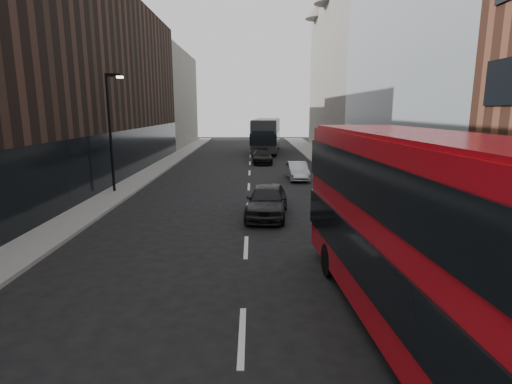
{
  "coord_description": "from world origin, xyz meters",
  "views": [
    {
      "loc": [
        0.25,
        -6.24,
        5.05
      ],
      "look_at": [
        0.36,
        6.13,
        2.5
      ],
      "focal_mm": 28.0,
      "sensor_mm": 36.0,
      "label": 1
    }
  ],
  "objects_px": {
    "red_bus": "(427,231)",
    "car_a": "(267,200)",
    "car_b": "(297,171)",
    "grey_bus": "(267,135)",
    "car_c": "(262,156)",
    "street_lamp": "(111,125)"
  },
  "relations": [
    {
      "from": "red_bus",
      "to": "grey_bus",
      "type": "bearing_deg",
      "value": 89.29
    },
    {
      "from": "grey_bus",
      "to": "car_b",
      "type": "xyz_separation_m",
      "value": [
        1.6,
        -19.34,
        -1.49
      ]
    },
    {
      "from": "car_a",
      "to": "red_bus",
      "type": "bearing_deg",
      "value": -67.63
    },
    {
      "from": "grey_bus",
      "to": "car_c",
      "type": "xyz_separation_m",
      "value": [
        -0.79,
        -10.22,
        -1.47
      ]
    },
    {
      "from": "car_a",
      "to": "car_b",
      "type": "height_order",
      "value": "car_a"
    },
    {
      "from": "car_a",
      "to": "car_b",
      "type": "bearing_deg",
      "value": 82.44
    },
    {
      "from": "grey_bus",
      "to": "car_c",
      "type": "height_order",
      "value": "grey_bus"
    },
    {
      "from": "street_lamp",
      "to": "car_a",
      "type": "distance_m",
      "value": 11.24
    },
    {
      "from": "street_lamp",
      "to": "car_b",
      "type": "distance_m",
      "value": 13.24
    },
    {
      "from": "street_lamp",
      "to": "car_b",
      "type": "height_order",
      "value": "street_lamp"
    },
    {
      "from": "grey_bus",
      "to": "car_c",
      "type": "bearing_deg",
      "value": -88.92
    },
    {
      "from": "red_bus",
      "to": "car_a",
      "type": "bearing_deg",
      "value": 102.33
    },
    {
      "from": "street_lamp",
      "to": "car_c",
      "type": "xyz_separation_m",
      "value": [
        9.39,
        14.01,
        -3.52
      ]
    },
    {
      "from": "car_b",
      "to": "car_c",
      "type": "height_order",
      "value": "car_c"
    },
    {
      "from": "car_a",
      "to": "car_b",
      "type": "relative_size",
      "value": 1.19
    },
    {
      "from": "car_a",
      "to": "car_c",
      "type": "relative_size",
      "value": 1.01
    },
    {
      "from": "grey_bus",
      "to": "car_a",
      "type": "height_order",
      "value": "grey_bus"
    },
    {
      "from": "street_lamp",
      "to": "car_a",
      "type": "xyz_separation_m",
      "value": [
        9.17,
        -5.54,
        -3.39
      ]
    },
    {
      "from": "street_lamp",
      "to": "red_bus",
      "type": "bearing_deg",
      "value": -52.96
    },
    {
      "from": "street_lamp",
      "to": "red_bus",
      "type": "distance_m",
      "value": 20.29
    },
    {
      "from": "car_b",
      "to": "grey_bus",
      "type": "bearing_deg",
      "value": 93.09
    },
    {
      "from": "red_bus",
      "to": "street_lamp",
      "type": "bearing_deg",
      "value": 123.49
    }
  ]
}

